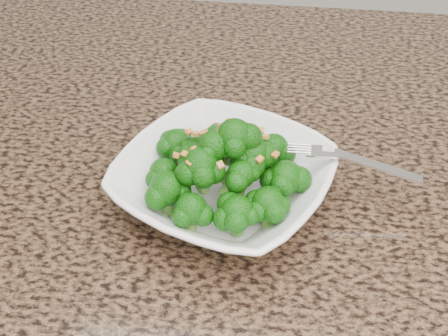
# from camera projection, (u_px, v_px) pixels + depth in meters

# --- Properties ---
(granite_counter) EXTENTS (1.64, 1.04, 0.03)m
(granite_counter) POSITION_uv_depth(u_px,v_px,m) (304.00, 201.00, 0.68)
(granite_counter) COLOR brown
(granite_counter) RESTS_ON cabinet
(bowl) EXTENTS (0.31, 0.31, 0.06)m
(bowl) POSITION_uv_depth(u_px,v_px,m) (224.00, 182.00, 0.64)
(bowl) COLOR white
(bowl) RESTS_ON granite_counter
(broccoli_pile) EXTENTS (0.21, 0.21, 0.07)m
(broccoli_pile) POSITION_uv_depth(u_px,v_px,m) (224.00, 138.00, 0.60)
(broccoli_pile) COLOR #115509
(broccoli_pile) RESTS_ON bowl
(garlic_topping) EXTENTS (0.12, 0.12, 0.01)m
(garlic_topping) POSITION_uv_depth(u_px,v_px,m) (224.00, 109.00, 0.58)
(garlic_topping) COLOR orange
(garlic_topping) RESTS_ON broccoli_pile
(fork) EXTENTS (0.17, 0.04, 0.01)m
(fork) POSITION_uv_depth(u_px,v_px,m) (333.00, 156.00, 0.62)
(fork) COLOR silver
(fork) RESTS_ON bowl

